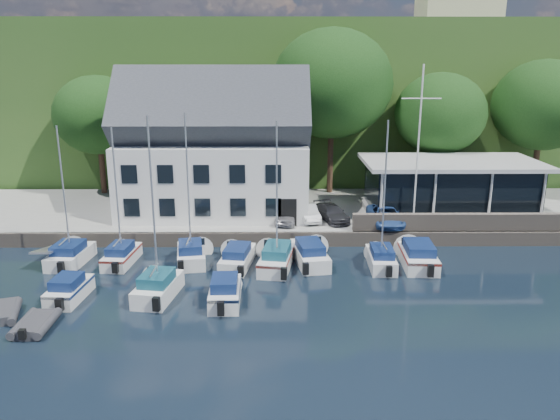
# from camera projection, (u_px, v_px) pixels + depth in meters

# --- Properties ---
(ground) EXTENTS (180.00, 180.00, 0.00)m
(ground) POSITION_uv_depth(u_px,v_px,m) (323.00, 319.00, 27.18)
(ground) COLOR black
(ground) RESTS_ON ground
(quay) EXTENTS (60.00, 13.00, 1.00)m
(quay) POSITION_uv_depth(u_px,v_px,m) (305.00, 213.00, 43.91)
(quay) COLOR #979792
(quay) RESTS_ON ground
(quay_face) EXTENTS (60.00, 0.30, 1.00)m
(quay_face) POSITION_uv_depth(u_px,v_px,m) (310.00, 239.00, 37.65)
(quay_face) COLOR #6C6156
(quay_face) RESTS_ON ground
(hillside) EXTENTS (160.00, 75.00, 16.00)m
(hillside) POSITION_uv_depth(u_px,v_px,m) (290.00, 89.00, 84.76)
(hillside) COLOR #29511E
(hillside) RESTS_ON ground
(field_patch) EXTENTS (50.00, 30.00, 0.30)m
(field_patch) POSITION_uv_depth(u_px,v_px,m) (337.00, 36.00, 90.35)
(field_patch) COLOR #4D5A2D
(field_patch) RESTS_ON hillside
(harbor_building) EXTENTS (14.40, 8.20, 8.70)m
(harbor_building) POSITION_uv_depth(u_px,v_px,m) (214.00, 156.00, 41.59)
(harbor_building) COLOR silver
(harbor_building) RESTS_ON quay
(club_pavilion) EXTENTS (13.20, 7.20, 4.10)m
(club_pavilion) POSITION_uv_depth(u_px,v_px,m) (449.00, 187.00, 41.87)
(club_pavilion) COLOR black
(club_pavilion) RESTS_ON quay
(seawall) EXTENTS (18.00, 0.50, 1.20)m
(seawall) POSITION_uv_depth(u_px,v_px,m) (482.00, 222.00, 37.84)
(seawall) COLOR #6C6156
(seawall) RESTS_ON quay
(gangway) EXTENTS (1.20, 6.00, 1.40)m
(gangway) POSITION_uv_depth(u_px,v_px,m) (60.00, 257.00, 35.72)
(gangway) COLOR silver
(gangway) RESTS_ON ground
(car_silver) EXTENTS (2.06, 3.72, 1.20)m
(car_silver) POSITION_uv_depth(u_px,v_px,m) (287.00, 215.00, 39.62)
(car_silver) COLOR #A7A6AB
(car_silver) RESTS_ON quay
(car_white) EXTENTS (1.85, 3.72, 1.17)m
(car_white) POSITION_uv_depth(u_px,v_px,m) (308.00, 212.00, 40.21)
(car_white) COLOR silver
(car_white) RESTS_ON quay
(car_dgrey) EXTENTS (2.77, 4.26, 1.15)m
(car_dgrey) POSITION_uv_depth(u_px,v_px,m) (332.00, 213.00, 40.17)
(car_dgrey) COLOR #2C2C31
(car_dgrey) RESTS_ON quay
(car_blue) EXTENTS (1.70, 4.13, 1.40)m
(car_blue) POSITION_uv_depth(u_px,v_px,m) (386.00, 215.00, 39.19)
(car_blue) COLOR #325699
(car_blue) RESTS_ON quay
(flagpole) EXTENTS (2.69, 0.20, 11.20)m
(flagpole) POSITION_uv_depth(u_px,v_px,m) (418.00, 148.00, 37.43)
(flagpole) COLOR silver
(flagpole) RESTS_ON quay
(tree_0) EXTENTS (7.49, 7.49, 10.23)m
(tree_0) POSITION_uv_depth(u_px,v_px,m) (99.00, 135.00, 47.27)
(tree_0) COLOR black
(tree_0) RESTS_ON quay
(tree_1) EXTENTS (7.37, 7.37, 10.08)m
(tree_1) POSITION_uv_depth(u_px,v_px,m) (175.00, 136.00, 47.29)
(tree_1) COLOR black
(tree_1) RESTS_ON quay
(tree_2) EXTENTS (7.28, 7.28, 9.95)m
(tree_2) POSITION_uv_depth(u_px,v_px,m) (257.00, 137.00, 47.22)
(tree_2) COLOR black
(tree_2) RESTS_ON quay
(tree_3) EXTENTS (10.34, 10.34, 14.13)m
(tree_3) POSITION_uv_depth(u_px,v_px,m) (331.00, 112.00, 47.00)
(tree_3) COLOR black
(tree_3) RESTS_ON quay
(tree_4) EXTENTS (7.67, 7.67, 10.49)m
(tree_4) POSITION_uv_depth(u_px,v_px,m) (439.00, 135.00, 46.54)
(tree_4) COLOR black
(tree_4) RESTS_ON quay
(tree_5) EXTENTS (8.45, 8.45, 11.55)m
(tree_5) POSITION_uv_depth(u_px,v_px,m) (540.00, 129.00, 46.53)
(tree_5) COLOR black
(tree_5) RESTS_ON quay
(boat_r1_0) EXTENTS (2.49, 5.59, 8.64)m
(boat_r1_0) POSITION_uv_depth(u_px,v_px,m) (64.00, 197.00, 33.47)
(boat_r1_0) COLOR silver
(boat_r1_0) RESTS_ON ground
(boat_r1_1) EXTENTS (2.07, 5.43, 8.20)m
(boat_r1_1) POSITION_uv_depth(u_px,v_px,m) (117.00, 201.00, 33.52)
(boat_r1_1) COLOR silver
(boat_r1_1) RESTS_ON ground
(boat_r1_2) EXTENTS (2.68, 5.47, 8.75)m
(boat_r1_2) POSITION_uv_depth(u_px,v_px,m) (188.00, 196.00, 33.54)
(boat_r1_2) COLOR silver
(boat_r1_2) RESTS_ON ground
(boat_r1_3) EXTENTS (2.62, 6.15, 1.34)m
(boat_r1_3) POSITION_uv_depth(u_px,v_px,m) (237.00, 255.00, 34.11)
(boat_r1_3) COLOR silver
(boat_r1_3) RESTS_ON ground
(boat_r1_4) EXTENTS (2.94, 6.81, 9.20)m
(boat_r1_4) POSITION_uv_depth(u_px,v_px,m) (277.00, 195.00, 32.79)
(boat_r1_4) COLOR silver
(boat_r1_4) RESTS_ON ground
(boat_r1_5) EXTENTS (2.91, 6.72, 1.47)m
(boat_r1_5) POSITION_uv_depth(u_px,v_px,m) (310.00, 252.00, 34.57)
(boat_r1_5) COLOR silver
(boat_r1_5) RESTS_ON ground
(boat_r1_6) EXTENTS (1.85, 5.56, 8.23)m
(boat_r1_6) POSITION_uv_depth(u_px,v_px,m) (384.00, 203.00, 33.00)
(boat_r1_6) COLOR silver
(boat_r1_6) RESTS_ON ground
(boat_r1_7) EXTENTS (2.51, 6.68, 1.52)m
(boat_r1_7) POSITION_uv_depth(u_px,v_px,m) (418.00, 253.00, 34.23)
(boat_r1_7) COLOR silver
(boat_r1_7) RESTS_ON ground
(boat_r2_0) EXTENTS (2.05, 4.79, 1.38)m
(boat_r2_0) POSITION_uv_depth(u_px,v_px,m) (69.00, 287.00, 29.29)
(boat_r2_0) COLOR silver
(boat_r2_0) RESTS_ON ground
(boat_r2_1) EXTENTS (2.74, 5.69, 9.21)m
(boat_r2_1) POSITION_uv_depth(u_px,v_px,m) (154.00, 216.00, 28.47)
(boat_r2_1) COLOR silver
(boat_r2_1) RESTS_ON ground
(boat_r2_2) EXTENTS (1.84, 5.11, 1.49)m
(boat_r2_2) POSITION_uv_depth(u_px,v_px,m) (225.00, 289.00, 28.92)
(boat_r2_2) COLOR silver
(boat_r2_2) RESTS_ON ground
(dinghy_0) EXTENTS (2.47, 3.22, 0.66)m
(dinghy_0) POSITION_uv_depth(u_px,v_px,m) (3.00, 310.00, 27.41)
(dinghy_0) COLOR #323237
(dinghy_0) RESTS_ON ground
(dinghy_1) EXTENTS (1.73, 2.85, 0.66)m
(dinghy_1) POSITION_uv_depth(u_px,v_px,m) (35.00, 323.00, 26.14)
(dinghy_1) COLOR #323237
(dinghy_1) RESTS_ON ground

